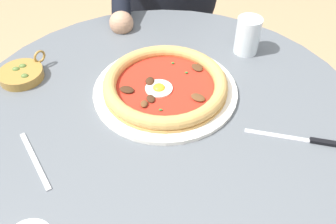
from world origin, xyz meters
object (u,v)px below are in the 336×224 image
object	(u,v)px
olive_pan	(22,74)
diner_person	(167,35)
pizza_on_plate	(165,86)
steak_knife	(316,141)
fork_utensil	(35,160)
cafe_chair_diner	(168,22)
water_glass	(247,38)
dining_table	(164,152)

from	to	relation	value
olive_pan	diner_person	distance (m)	0.68
diner_person	pizza_on_plate	bearing A→B (deg)	89.19
steak_knife	olive_pan	size ratio (longest dim) A/B	1.85
fork_utensil	diner_person	size ratio (longest dim) A/B	0.12
pizza_on_plate	cafe_chair_diner	size ratio (longest dim) A/B	0.41
pizza_on_plate	diner_person	world-z (taller)	diner_person
water_glass	olive_pan	world-z (taller)	water_glass
steak_knife	fork_utensil	xyz separation A→B (m)	(0.56, 0.04, -0.00)
water_glass	cafe_chair_diner	distance (m)	0.66
dining_table	diner_person	bearing A→B (deg)	-91.19
cafe_chair_diner	fork_utensil	bearing A→B (deg)	73.84
pizza_on_plate	fork_utensil	distance (m)	0.33
steak_knife	water_glass	bearing A→B (deg)	-74.25
steak_knife	fork_utensil	world-z (taller)	steak_knife
dining_table	olive_pan	bearing A→B (deg)	-19.60
olive_pan	cafe_chair_diner	size ratio (longest dim) A/B	0.14
fork_utensil	diner_person	distance (m)	0.86
dining_table	steak_knife	bearing A→B (deg)	163.38
pizza_on_plate	olive_pan	distance (m)	0.36
water_glass	fork_utensil	xyz separation A→B (m)	(0.47, 0.37, -0.04)
dining_table	water_glass	bearing A→B (deg)	-133.58
steak_knife	olive_pan	world-z (taller)	olive_pan
steak_knife	cafe_chair_diner	xyz separation A→B (m)	(0.29, -0.89, -0.24)
water_glass	steak_knife	distance (m)	0.34
pizza_on_plate	water_glass	distance (m)	0.27
olive_pan	steak_knife	bearing A→B (deg)	161.80
cafe_chair_diner	pizza_on_plate	bearing A→B (deg)	88.96
water_glass	olive_pan	distance (m)	0.58
water_glass	cafe_chair_diner	size ratio (longest dim) A/B	0.12
pizza_on_plate	diner_person	xyz separation A→B (m)	(-0.01, -0.59, -0.23)
olive_pan	diner_person	bearing A→B (deg)	-124.24
water_glass	fork_utensil	bearing A→B (deg)	37.92
fork_utensil	diner_person	bearing A→B (deg)	-108.55
olive_pan	diner_person	xyz separation A→B (m)	(-0.36, -0.53, -0.22)
dining_table	pizza_on_plate	size ratio (longest dim) A/B	2.74
cafe_chair_diner	olive_pan	bearing A→B (deg)	61.44
water_glass	fork_utensil	distance (m)	0.60
pizza_on_plate	fork_utensil	bearing A→B (deg)	38.45
steak_knife	olive_pan	distance (m)	0.69
pizza_on_plate	olive_pan	bearing A→B (deg)	-8.96
olive_pan	cafe_chair_diner	world-z (taller)	cafe_chair_diner
water_glass	fork_utensil	world-z (taller)	water_glass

